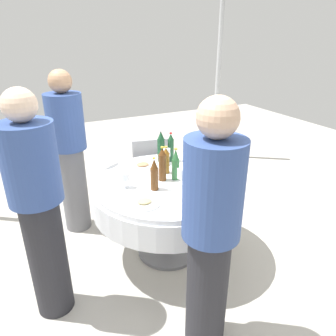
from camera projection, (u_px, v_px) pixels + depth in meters
name	position (u px, v px, depth m)	size (l,w,h in m)	color
ground_plane	(168.00, 251.00, 2.97)	(10.00, 10.00, 0.00)	#B7B2A8
dining_table	(168.00, 196.00, 2.73)	(1.30, 1.30, 0.74)	white
bottle_brown_west	(154.00, 175.00, 2.47)	(0.06, 0.06, 0.28)	#593314
bottle_dark_green_front	(161.00, 147.00, 3.02)	(0.07, 0.07, 0.32)	#194728
bottle_brown_mid	(162.00, 165.00, 2.63)	(0.07, 0.07, 0.30)	#593314
bottle_green_right	(176.00, 165.00, 2.65)	(0.07, 0.07, 0.28)	#2D6B38
bottle_amber_near	(166.00, 161.00, 2.78)	(0.06, 0.06, 0.25)	#8C5619
bottle_dark_green_outer	(171.00, 148.00, 3.04)	(0.06, 0.06, 0.29)	#194728
bottle_green_north	(207.00, 164.00, 2.64)	(0.07, 0.07, 0.30)	#2D6B38
wine_glass_right	(181.00, 175.00, 2.53)	(0.07, 0.07, 0.16)	white
wine_glass_near	(125.00, 177.00, 2.52)	(0.07, 0.07, 0.13)	white
wine_glass_outer	(167.00, 153.00, 2.95)	(0.07, 0.07, 0.16)	white
plate_inner	(143.00, 166.00, 2.94)	(0.26, 0.26, 0.04)	white
plate_south	(144.00, 203.00, 2.30)	(0.23, 0.23, 0.04)	white
plate_rear	(206.00, 168.00, 2.89)	(0.21, 0.21, 0.04)	white
plate_left	(206.00, 201.00, 2.33)	(0.24, 0.24, 0.02)	white
spoon_front	(225.00, 180.00, 2.67)	(0.18, 0.02, 0.01)	silver
fork_mid	(179.00, 168.00, 2.91)	(0.18, 0.02, 0.01)	silver
person_west	(211.00, 230.00, 1.80)	(0.34, 0.34, 1.63)	#26262B
person_front	(39.00, 208.00, 2.04)	(0.34, 0.34, 1.63)	#26262B
person_mid	(69.00, 152.00, 3.02)	(0.34, 0.34, 1.61)	slate
chair_outer	(150.00, 167.00, 3.51)	(0.48, 0.48, 0.87)	#99999E
tent_pole_secondary	(218.00, 77.00, 4.77)	(0.07, 0.07, 2.58)	#B2B5B7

